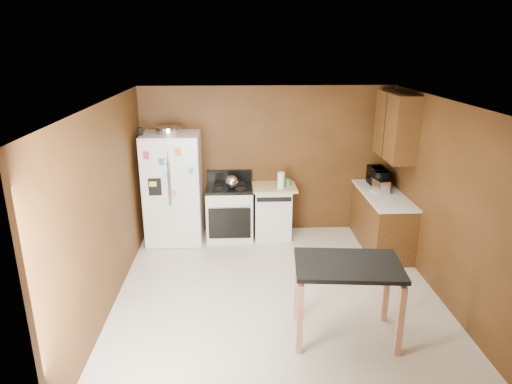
{
  "coord_description": "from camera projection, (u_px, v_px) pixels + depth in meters",
  "views": [
    {
      "loc": [
        -0.52,
        -5.26,
        3.17
      ],
      "look_at": [
        -0.25,
        0.85,
        1.15
      ],
      "focal_mm": 32.0,
      "sensor_mm": 36.0,
      "label": 1
    }
  ],
  "objects": [
    {
      "name": "toaster",
      "position": [
        381.0,
        186.0,
        7.2
      ],
      "size": [
        0.22,
        0.3,
        0.2
      ],
      "primitive_type": "cube",
      "rotation": [
        0.0,
        0.0,
        0.2
      ],
      "color": "silver",
      "rests_on": "right_cabinets"
    },
    {
      "name": "wall_front",
      "position": [
        306.0,
        306.0,
        3.48
      ],
      "size": [
        4.2,
        0.0,
        4.2
      ],
      "primitive_type": "plane",
      "rotation": [
        -1.57,
        0.0,
        0.0
      ],
      "color": "#583417",
      "rests_on": "ground"
    },
    {
      "name": "wall_right",
      "position": [
        446.0,
        203.0,
        5.7
      ],
      "size": [
        0.0,
        4.5,
        4.5
      ],
      "primitive_type": "plane",
      "rotation": [
        1.57,
        0.0,
        -1.57
      ],
      "color": "#583417",
      "rests_on": "ground"
    },
    {
      "name": "kettle",
      "position": [
        232.0,
        182.0,
        7.41
      ],
      "size": [
        0.21,
        0.21,
        0.21
      ],
      "primitive_type": "sphere",
      "color": "silver",
      "rests_on": "gas_range"
    },
    {
      "name": "refrigerator",
      "position": [
        173.0,
        188.0,
        7.43
      ],
      "size": [
        0.9,
        0.8,
        1.8
      ],
      "color": "white",
      "rests_on": "ground"
    },
    {
      "name": "wall_left",
      "position": [
        107.0,
        208.0,
        5.53
      ],
      "size": [
        0.0,
        4.5,
        4.5
      ],
      "primitive_type": "plane",
      "rotation": [
        1.57,
        0.0,
        1.57
      ],
      "color": "#583417",
      "rests_on": "ground"
    },
    {
      "name": "island",
      "position": [
        348.0,
        275.0,
        4.95
      ],
      "size": [
        1.2,
        0.86,
        0.91
      ],
      "color": "black",
      "rests_on": "ground"
    },
    {
      "name": "gas_range",
      "position": [
        230.0,
        211.0,
        7.66
      ],
      "size": [
        0.76,
        0.68,
        1.1
      ],
      "color": "white",
      "rests_on": "ground"
    },
    {
      "name": "right_cabinets",
      "position": [
        386.0,
        192.0,
        7.2
      ],
      "size": [
        0.63,
        1.58,
        2.45
      ],
      "color": "brown",
      "rests_on": "ground"
    },
    {
      "name": "ceiling",
      "position": [
        281.0,
        103.0,
        5.22
      ],
      "size": [
        4.5,
        4.5,
        0.0
      ],
      "primitive_type": "plane",
      "rotation": [
        3.14,
        0.0,
        0.0
      ],
      "color": "white",
      "rests_on": "ground"
    },
    {
      "name": "wall_back",
      "position": [
        267.0,
        161.0,
        7.75
      ],
      "size": [
        4.2,
        0.0,
        4.2
      ],
      "primitive_type": "plane",
      "rotation": [
        1.57,
        0.0,
        0.0
      ],
      "color": "#583417",
      "rests_on": "ground"
    },
    {
      "name": "microwave",
      "position": [
        379.0,
        178.0,
        7.54
      ],
      "size": [
        0.35,
        0.49,
        0.27
      ],
      "primitive_type": "imported",
      "rotation": [
        0.0,
        0.0,
        1.61
      ],
      "color": "black",
      "rests_on": "right_cabinets"
    },
    {
      "name": "green_canister",
      "position": [
        287.0,
        182.0,
        7.59
      ],
      "size": [
        0.13,
        0.13,
        0.11
      ],
      "primitive_type": "cylinder",
      "rotation": [
        0.0,
        0.0,
        0.33
      ],
      "color": "#3DA058",
      "rests_on": "dishwasher"
    },
    {
      "name": "paper_towel",
      "position": [
        281.0,
        180.0,
        7.43
      ],
      "size": [
        0.15,
        0.15,
        0.27
      ],
      "primitive_type": "cylinder",
      "rotation": [
        0.0,
        0.0,
        -0.35
      ],
      "color": "white",
      "rests_on": "dishwasher"
    },
    {
      "name": "roasting_pan",
      "position": [
        168.0,
        130.0,
        7.18
      ],
      "size": [
        0.4,
        0.4,
        0.1
      ],
      "primitive_type": "cylinder",
      "color": "silver",
      "rests_on": "refrigerator"
    },
    {
      "name": "dishwasher",
      "position": [
        272.0,
        211.0,
        7.72
      ],
      "size": [
        0.78,
        0.63,
        0.89
      ],
      "color": "white",
      "rests_on": "ground"
    },
    {
      "name": "floor",
      "position": [
        277.0,
        295.0,
        6.01
      ],
      "size": [
        4.5,
        4.5,
        0.0
      ],
      "primitive_type": "plane",
      "color": "beige",
      "rests_on": "ground"
    },
    {
      "name": "pen_cup",
      "position": [
        140.0,
        131.0,
        7.02
      ],
      "size": [
        0.08,
        0.08,
        0.12
      ],
      "primitive_type": "cylinder",
      "color": "black",
      "rests_on": "refrigerator"
    }
  ]
}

